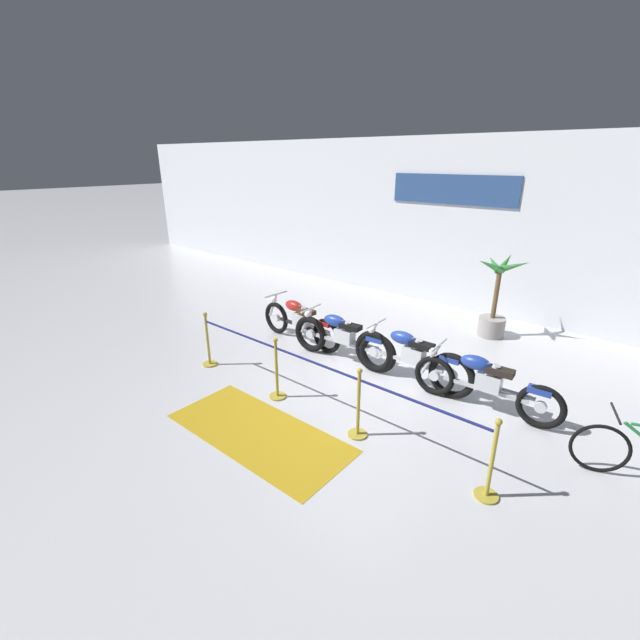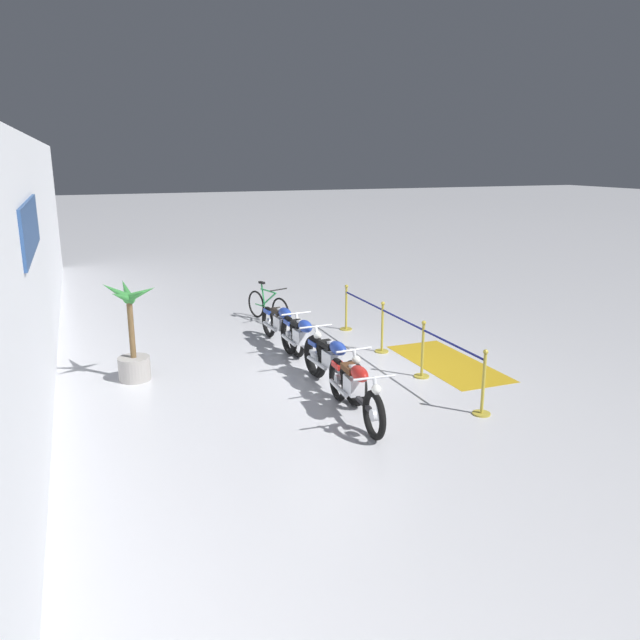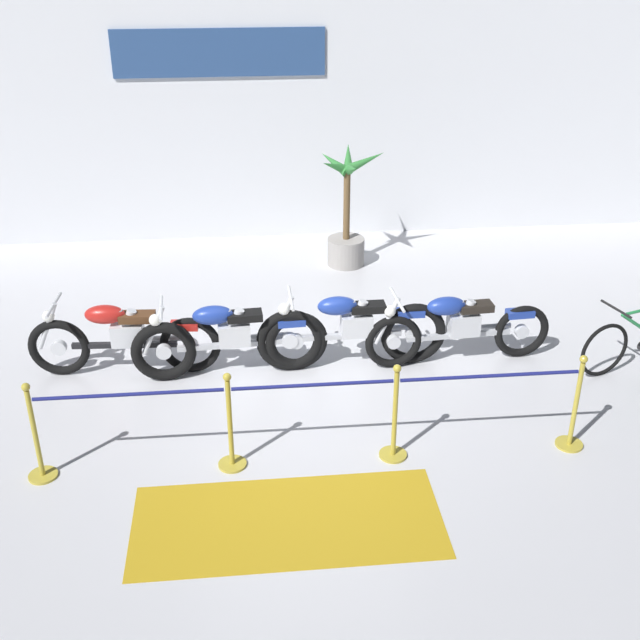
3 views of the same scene
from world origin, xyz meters
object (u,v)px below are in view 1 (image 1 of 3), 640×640
at_px(motorcycle_red_0, 300,321).
at_px(stanchion_far_left, 263,355).
at_px(motorcycle_blue_3, 484,383).
at_px(floor_banner, 259,432).
at_px(motorcycle_blue_1, 342,338).
at_px(motorcycle_blue_2, 410,358).
at_px(stanchion_mid_right, 358,413).
at_px(stanchion_mid_left, 277,378).
at_px(potted_palm_left_of_row, 495,306).
at_px(stanchion_far_right, 490,471).

xyz_separation_m(motorcycle_red_0, stanchion_far_left, (0.92, -1.89, 0.19)).
xyz_separation_m(motorcycle_blue_3, floor_banner, (-2.19, -2.65, -0.46)).
bearing_deg(motorcycle_blue_1, motorcycle_blue_2, 2.14).
bearing_deg(motorcycle_red_0, floor_banner, -57.90).
bearing_deg(motorcycle_blue_2, stanchion_far_left, -133.90).
xyz_separation_m(motorcycle_blue_3, stanchion_mid_right, (-1.08, -1.78, -0.11)).
bearing_deg(motorcycle_blue_1, stanchion_mid_left, -89.58).
bearing_deg(stanchion_mid_left, motorcycle_blue_3, 33.58).
height_order(motorcycle_blue_1, stanchion_mid_left, stanchion_mid_left).
distance_m(motorcycle_blue_2, floor_banner, 2.86).
height_order(motorcycle_red_0, motorcycle_blue_1, motorcycle_blue_1).
height_order(motorcycle_blue_1, stanchion_mid_right, stanchion_mid_right).
height_order(stanchion_far_left, stanchion_mid_right, same).
distance_m(motorcycle_blue_1, potted_palm_left_of_row, 3.58).
bearing_deg(motorcycle_red_0, stanchion_mid_left, -56.82).
height_order(motorcycle_red_0, stanchion_mid_left, stanchion_mid_left).
bearing_deg(motorcycle_blue_2, stanchion_mid_right, -83.98).
bearing_deg(stanchion_mid_left, motorcycle_blue_1, 90.42).
xyz_separation_m(motorcycle_blue_1, stanchion_far_right, (3.44, -1.74, -0.11)).
xyz_separation_m(motorcycle_blue_1, floor_banner, (0.51, -2.61, -0.46)).
xyz_separation_m(motorcycle_blue_2, potted_palm_left_of_row, (0.32, 3.06, 0.21)).
relative_size(stanchion_mid_right, floor_banner, 0.38).
relative_size(motorcycle_blue_1, floor_banner, 0.82).
relative_size(motorcycle_blue_2, stanchion_far_right, 2.14).
bearing_deg(stanchion_far_left, motorcycle_blue_1, 80.12).
xyz_separation_m(motorcycle_blue_2, stanchion_far_left, (-1.73, -1.79, 0.17)).
bearing_deg(stanchion_mid_left, potted_palm_left_of_row, 70.33).
distance_m(motorcycle_blue_2, stanchion_mid_left, 2.29).
xyz_separation_m(motorcycle_blue_2, stanchion_mid_left, (-1.41, -1.79, -0.13)).
height_order(motorcycle_blue_1, stanchion_far_left, stanchion_far_left).
distance_m(potted_palm_left_of_row, stanchion_far_left, 5.27).
distance_m(motorcycle_red_0, stanchion_mid_right, 3.41).
distance_m(motorcycle_blue_1, stanchion_mid_right, 2.38).
bearing_deg(motorcycle_blue_3, stanchion_far_left, -149.30).
xyz_separation_m(motorcycle_blue_1, motorcycle_blue_3, (2.70, 0.04, -0.00)).
bearing_deg(floor_banner, motorcycle_blue_2, 70.64).
distance_m(motorcycle_blue_1, motorcycle_blue_2, 1.43).
bearing_deg(stanchion_far_left, stanchion_mid_right, -0.00).
height_order(motorcycle_blue_2, floor_banner, motorcycle_blue_2).
bearing_deg(stanchion_mid_right, stanchion_far_left, 180.00).
bearing_deg(motorcycle_blue_1, floor_banner, -79.03).
bearing_deg(stanchion_far_left, floor_banner, -46.94).
bearing_deg(stanchion_far_left, stanchion_far_right, -0.00).
xyz_separation_m(stanchion_mid_left, stanchion_mid_right, (1.60, 0.00, 0.00)).
xyz_separation_m(motorcycle_red_0, stanchion_mid_left, (1.24, -1.89, -0.11)).
relative_size(motorcycle_blue_2, stanchion_mid_left, 2.14).
xyz_separation_m(motorcycle_blue_3, stanchion_far_right, (0.74, -1.78, -0.11)).
height_order(motorcycle_blue_1, potted_palm_left_of_row, potted_palm_left_of_row).
relative_size(potted_palm_left_of_row, stanchion_far_left, 0.34).
height_order(motorcycle_blue_2, stanchion_far_right, stanchion_far_right).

